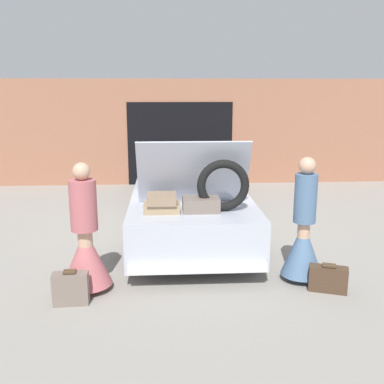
{
  "coord_description": "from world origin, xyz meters",
  "views": [
    {
      "loc": [
        -0.4,
        -8.13,
        2.55
      ],
      "look_at": [
        0.0,
        -1.47,
        1.01
      ],
      "focal_mm": 42.0,
      "sensor_mm": 36.0,
      "label": 1
    }
  ],
  "objects_px": {
    "car": "(187,195)",
    "person_left": "(86,246)",
    "person_right": "(303,237)",
    "suitcase_beside_right_person": "(328,279)",
    "suitcase_beside_left_person": "(71,288)"
  },
  "relations": [
    {
      "from": "car",
      "to": "person_left",
      "type": "distance_m",
      "value": 3.01
    },
    {
      "from": "car",
      "to": "person_right",
      "type": "distance_m",
      "value": 2.89
    },
    {
      "from": "car",
      "to": "person_right",
      "type": "relative_size",
      "value": 3.21
    },
    {
      "from": "car",
      "to": "person_right",
      "type": "height_order",
      "value": "car"
    },
    {
      "from": "person_right",
      "to": "suitcase_beside_right_person",
      "type": "relative_size",
      "value": 3.32
    },
    {
      "from": "person_right",
      "to": "person_left",
      "type": "bearing_deg",
      "value": 88.98
    },
    {
      "from": "car",
      "to": "suitcase_beside_right_person",
      "type": "bearing_deg",
      "value": -59.99
    },
    {
      "from": "suitcase_beside_left_person",
      "to": "person_left",
      "type": "bearing_deg",
      "value": 72.03
    },
    {
      "from": "person_left",
      "to": "person_right",
      "type": "height_order",
      "value": "person_right"
    },
    {
      "from": "person_left",
      "to": "person_right",
      "type": "relative_size",
      "value": 0.99
    },
    {
      "from": "car",
      "to": "suitcase_beside_left_person",
      "type": "bearing_deg",
      "value": -117.11
    },
    {
      "from": "person_left",
      "to": "suitcase_beside_left_person",
      "type": "relative_size",
      "value": 3.87
    },
    {
      "from": "person_right",
      "to": "suitcase_beside_left_person",
      "type": "height_order",
      "value": "person_right"
    },
    {
      "from": "person_left",
      "to": "suitcase_beside_right_person",
      "type": "relative_size",
      "value": 3.28
    },
    {
      "from": "suitcase_beside_left_person",
      "to": "suitcase_beside_right_person",
      "type": "xyz_separation_m",
      "value": [
        3.23,
        0.16,
        -0.03
      ]
    }
  ]
}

